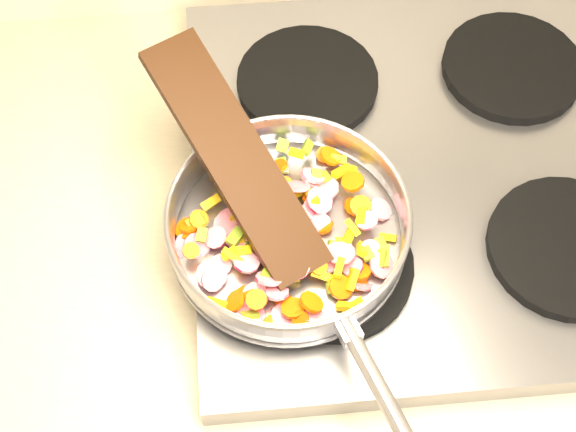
{
  "coord_description": "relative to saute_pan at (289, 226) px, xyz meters",
  "views": [
    {
      "loc": [
        -0.93,
        1.1,
        1.78
      ],
      "look_at": [
        -0.89,
        1.56,
        1.01
      ],
      "focal_mm": 50.0,
      "sensor_mm": 36.0,
      "label": 1
    }
  ],
  "objects": [
    {
      "name": "saute_pan",
      "position": [
        0.0,
        0.0,
        0.0
      ],
      "size": [
        0.32,
        0.47,
        0.06
      ],
      "rotation": [
        0.0,
        0.0,
        0.34
      ],
      "color": "#9E9EA5",
      "rests_on": "grate_fl"
    },
    {
      "name": "cooktop",
      "position": [
        0.19,
        0.1,
        -0.07
      ],
      "size": [
        0.6,
        0.6,
        0.04
      ],
      "primitive_type": "cube",
      "color": "#939399",
      "rests_on": "counter_top"
    },
    {
      "name": "grate_fl",
      "position": [
        0.05,
        -0.04,
        -0.04
      ],
      "size": [
        0.19,
        0.19,
        0.02
      ],
      "primitive_type": "cylinder",
      "color": "black",
      "rests_on": "cooktop"
    },
    {
      "name": "vegetable_heap",
      "position": [
        -0.0,
        -0.0,
        -0.01
      ],
      "size": [
        0.27,
        0.26,
        0.05
      ],
      "color": "yellow",
      "rests_on": "saute_pan"
    },
    {
      "name": "grate_bl",
      "position": [
        0.05,
        0.24,
        -0.04
      ],
      "size": [
        0.19,
        0.19,
        0.02
      ],
      "primitive_type": "cylinder",
      "color": "black",
      "rests_on": "cooktop"
    },
    {
      "name": "grate_fr",
      "position": [
        0.33,
        -0.04,
        -0.04
      ],
      "size": [
        0.19,
        0.19,
        0.02
      ],
      "primitive_type": "cylinder",
      "color": "black",
      "rests_on": "cooktop"
    },
    {
      "name": "grate_br",
      "position": [
        0.33,
        0.24,
        -0.04
      ],
      "size": [
        0.19,
        0.19,
        0.02
      ],
      "primitive_type": "cylinder",
      "color": "black",
      "rests_on": "cooktop"
    },
    {
      "name": "wooden_spatula",
      "position": [
        -0.06,
        0.07,
        0.05
      ],
      "size": [
        0.2,
        0.3,
        0.12
      ],
      "primitive_type": "cube",
      "rotation": [
        0.0,
        -0.35,
        2.06
      ],
      "color": "black",
      "rests_on": "saute_pan"
    }
  ]
}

